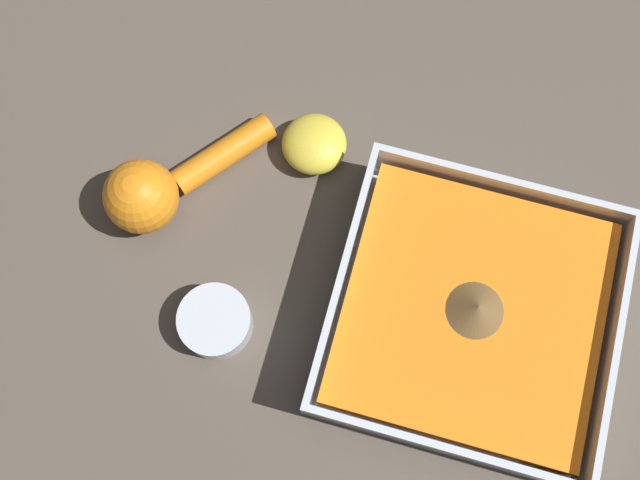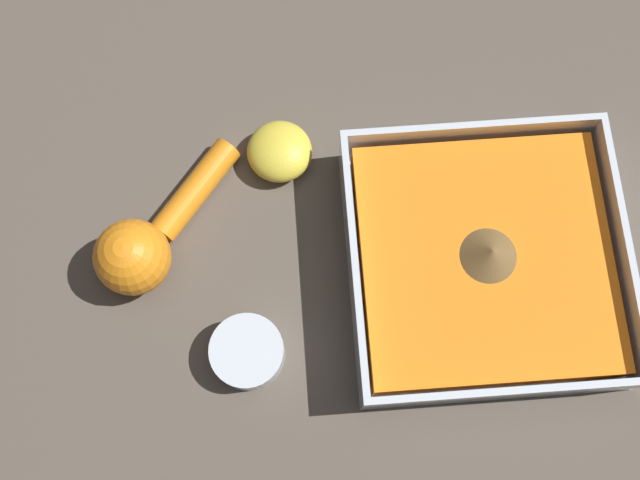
{
  "view_description": "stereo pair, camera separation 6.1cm",
  "coord_description": "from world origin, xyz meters",
  "px_view_note": "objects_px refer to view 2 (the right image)",
  "views": [
    {
      "loc": [
        0.12,
        -0.1,
        0.65
      ],
      "look_at": [
        -0.05,
        -0.15,
        0.03
      ],
      "focal_mm": 42.0,
      "sensor_mm": 36.0,
      "label": 1
    },
    {
      "loc": [
        0.13,
        -0.16,
        0.65
      ],
      "look_at": [
        -0.05,
        -0.15,
        0.03
      ],
      "focal_mm": 42.0,
      "sensor_mm": 36.0,
      "label": 2
    }
  ],
  "objects_px": {
    "spice_bowl": "(248,352)",
    "lemon_half": "(280,151)",
    "lemon_squeezer": "(145,244)",
    "square_dish": "(483,261)"
  },
  "relations": [
    {
      "from": "spice_bowl",
      "to": "lemon_half",
      "type": "relative_size",
      "value": 1.05
    },
    {
      "from": "spice_bowl",
      "to": "lemon_squeezer",
      "type": "distance_m",
      "value": 0.13
    },
    {
      "from": "square_dish",
      "to": "lemon_half",
      "type": "height_order",
      "value": "square_dish"
    },
    {
      "from": "spice_bowl",
      "to": "lemon_half",
      "type": "height_order",
      "value": "lemon_half"
    },
    {
      "from": "lemon_squeezer",
      "to": "lemon_half",
      "type": "height_order",
      "value": "lemon_squeezer"
    },
    {
      "from": "lemon_squeezer",
      "to": "lemon_half",
      "type": "xyz_separation_m",
      "value": [
        -0.08,
        0.12,
        -0.01
      ]
    },
    {
      "from": "spice_bowl",
      "to": "lemon_squeezer",
      "type": "relative_size",
      "value": 0.43
    },
    {
      "from": "square_dish",
      "to": "lemon_half",
      "type": "bearing_deg",
      "value": -124.62
    },
    {
      "from": "square_dish",
      "to": "spice_bowl",
      "type": "xyz_separation_m",
      "value": [
        0.06,
        -0.21,
        -0.01
      ]
    },
    {
      "from": "spice_bowl",
      "to": "square_dish",
      "type": "bearing_deg",
      "value": 106.71
    }
  ]
}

